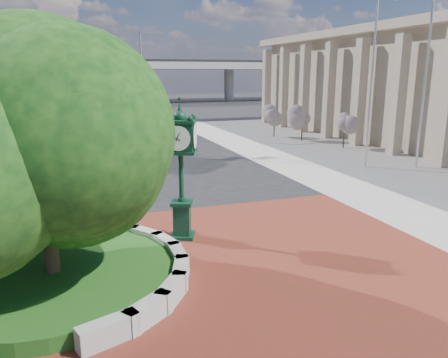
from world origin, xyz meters
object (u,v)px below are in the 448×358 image
(parked_car, at_px, (145,114))
(street_lamp_far, at_px, (91,69))
(post_clock, at_px, (181,164))
(flagpole_a, at_px, (427,60))
(flagpole_b, at_px, (372,71))
(street_lamp_near, at_px, (144,76))

(parked_car, xyz_separation_m, street_lamp_far, (-5.36, 3.27, 5.04))
(parked_car, bearing_deg, street_lamp_far, 170.37)
(post_clock, bearing_deg, flagpole_a, 22.24)
(parked_car, relative_size, flagpole_a, 0.34)
(parked_car, height_order, flagpole_b, flagpole_b)
(street_lamp_near, relative_size, street_lamp_far, 0.88)
(flagpole_b, bearing_deg, parked_car, 104.54)
(flagpole_a, xyz_separation_m, flagpole_b, (-2.64, 1.07, -0.59))
(street_lamp_near, bearing_deg, street_lamp_far, 102.31)
(flagpole_a, bearing_deg, street_lamp_near, 123.99)
(parked_car, relative_size, street_lamp_far, 0.40)
(flagpole_a, height_order, flagpole_b, flagpole_a)
(street_lamp_far, bearing_deg, parked_car, -31.41)
(street_lamp_far, bearing_deg, street_lamp_near, -77.69)
(street_lamp_near, bearing_deg, flagpole_a, -56.01)
(flagpole_b, bearing_deg, street_lamp_far, 111.66)
(parked_car, bearing_deg, street_lamp_near, -77.12)
(flagpole_b, height_order, street_lamp_far, flagpole_b)
(parked_car, distance_m, flagpole_a, 32.64)
(flagpole_a, distance_m, flagpole_b, 2.91)
(post_clock, height_order, street_lamp_far, street_lamp_far)
(flagpole_a, height_order, street_lamp_near, flagpole_a)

